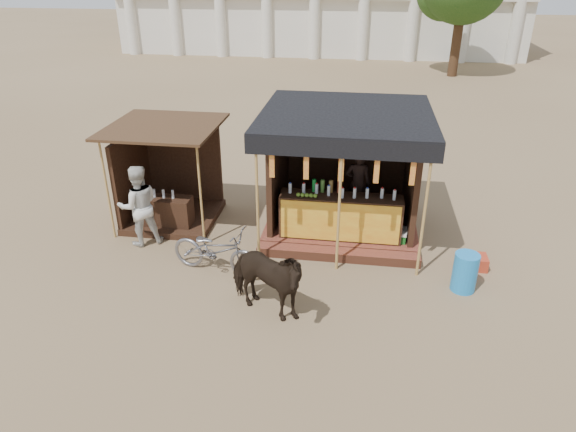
{
  "coord_description": "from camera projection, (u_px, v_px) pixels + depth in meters",
  "views": [
    {
      "loc": [
        1.32,
        -7.37,
        5.62
      ],
      "look_at": [
        0.0,
        1.6,
        1.1
      ],
      "focal_mm": 32.0,
      "sensor_mm": 36.0,
      "label": 1
    }
  ],
  "objects": [
    {
      "name": "motorbike",
      "position": [
        216.0,
        250.0,
        10.11
      ],
      "size": [
        2.01,
        1.09,
        1.0
      ],
      "primitive_type": "imported",
      "rotation": [
        0.0,
        0.0,
        1.34
      ],
      "color": "gray",
      "rests_on": "ground"
    },
    {
      "name": "cow",
      "position": [
        265.0,
        281.0,
        8.79
      ],
      "size": [
        1.83,
        1.38,
        1.4
      ],
      "primitive_type": "imported",
      "rotation": [
        0.0,
        0.0,
        1.14
      ],
      "color": "black",
      "rests_on": "ground"
    },
    {
      "name": "secondary_stall",
      "position": [
        166.0,
        186.0,
        12.1
      ],
      "size": [
        2.4,
        2.4,
        2.38
      ],
      "color": "#372114",
      "rests_on": "ground"
    },
    {
      "name": "ground",
      "position": [
        275.0,
        310.0,
        9.2
      ],
      "size": [
        120.0,
        120.0,
        0.0
      ],
      "primitive_type": "plane",
      "color": "#846B4C",
      "rests_on": "ground"
    },
    {
      "name": "bystander",
      "position": [
        139.0,
        206.0,
        11.0
      ],
      "size": [
        1.11,
        1.04,
        1.82
      ],
      "primitive_type": "imported",
      "rotation": [
        0.0,
        0.0,
        3.67
      ],
      "color": "silver",
      "rests_on": "ground"
    },
    {
      "name": "red_crate",
      "position": [
        476.0,
        262.0,
        10.42
      ],
      "size": [
        0.43,
        0.41,
        0.27
      ],
      "primitive_type": "cube",
      "rotation": [
        0.0,
        0.0,
        0.0
      ],
      "color": "#AE341D",
      "rests_on": "ground"
    },
    {
      "name": "cooler",
      "position": [
        392.0,
        238.0,
        11.12
      ],
      "size": [
        0.7,
        0.53,
        0.46
      ],
      "color": "#16651D",
      "rests_on": "ground"
    },
    {
      "name": "blue_barrel",
      "position": [
        465.0,
        272.0,
        9.62
      ],
      "size": [
        0.61,
        0.61,
        0.77
      ],
      "primitive_type": "cylinder",
      "rotation": [
        0.0,
        0.0,
        0.43
      ],
      "color": "#1B7ECD",
      "rests_on": "ground"
    },
    {
      "name": "main_stall",
      "position": [
        344.0,
        188.0,
        11.59
      ],
      "size": [
        3.6,
        3.61,
        2.78
      ],
      "color": "brown",
      "rests_on": "ground"
    }
  ]
}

